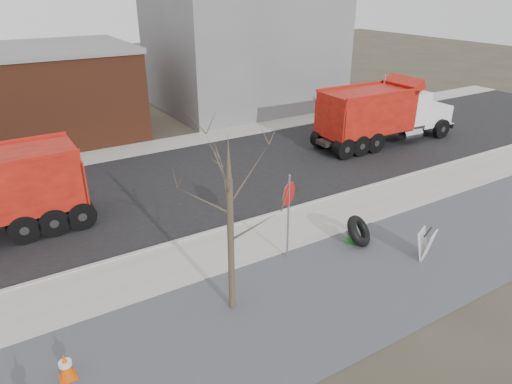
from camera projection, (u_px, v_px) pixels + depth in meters
ground at (276, 238)px, 16.56m from camera, size 120.00×120.00×0.00m
gravel_verge at (339, 288)px, 13.84m from camera, size 60.00×5.00×0.03m
sidewalk at (272, 235)px, 16.75m from camera, size 60.00×2.50×0.06m
curb at (254, 220)px, 17.74m from camera, size 60.00×0.15×0.11m
road at (202, 180)px, 21.45m from camera, size 60.00×9.40×0.02m
far_sidewalk at (159, 146)px, 25.87m from camera, size 60.00×2.00×0.06m
building_grey at (243, 50)px, 33.10m from camera, size 12.00×10.00×8.00m
bare_tree at (230, 204)px, 11.66m from camera, size 3.20×3.20×5.20m
fire_hydrant at (352, 232)px, 16.10m from camera, size 0.53×0.52×0.93m
truck_tire at (359, 231)px, 16.01m from camera, size 1.48×1.41×1.13m
stop_sign at (289, 203)px, 14.55m from camera, size 0.74×0.42×3.03m
sandwich_board at (426, 245)px, 15.15m from camera, size 0.85×0.71×1.01m
traffic_cone_near at (66, 366)px, 10.55m from camera, size 0.38×0.38×0.74m
dump_truck_red_a at (382, 112)px, 25.55m from camera, size 9.02×2.70×3.62m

